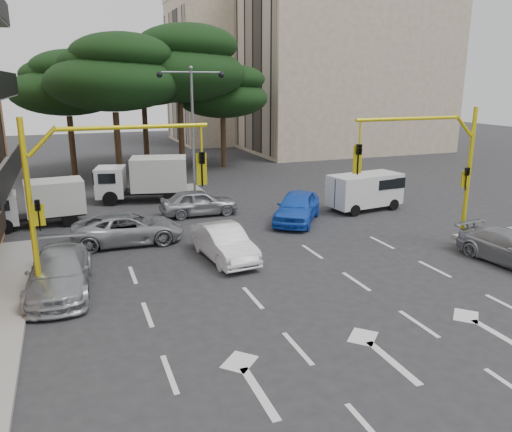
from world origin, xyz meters
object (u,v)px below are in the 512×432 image
Objects in this scene: signal_mast_left at (89,183)px; car_blue_compact at (297,207)px; signal_mast_right at (436,160)px; street_lamp_center at (192,108)px; car_silver_cross_a at (128,228)px; van_white at (365,192)px; box_truck_a at (38,204)px; car_white_hatch at (224,243)px; car_silver_wagon at (59,272)px; car_silver_parked at (512,248)px; car_silver_cross_b at (199,202)px; box_truck_b at (143,179)px.

signal_mast_left is 12.27m from car_blue_compact.
street_lamp_center is at bearing 115.91° from signal_mast_right.
car_silver_cross_a is 1.17× the size of van_white.
signal_mast_right is at bearing -127.02° from box_truck_a.
street_lamp_center is 11.54m from van_white.
street_lamp_center is at bearing 76.19° from car_white_hatch.
car_white_hatch is 6.35m from car_silver_wagon.
car_silver_parked is (8.70, -16.59, -4.78)m from street_lamp_center.
signal_mast_left is 1.23× the size of car_silver_cross_a.
car_silver_cross_b is 15.19m from car_silver_parked.
car_silver_wagon is at bearing 176.88° from signal_mast_right.
signal_mast_left is at bearing -115.91° from street_lamp_center.
signal_mast_right reaches higher than car_blue_compact.
car_blue_compact is at bearing -123.39° from car_silver_cross_b.
car_silver_wagon is at bearing 145.98° from signal_mast_left.
signal_mast_right is 9.36m from car_white_hatch.
car_blue_compact reaches higher than car_white_hatch.
signal_mast_right is 1.23× the size of car_silver_cross_a.
box_truck_b reaches higher than car_silver_wagon.
car_silver_wagon is (-14.80, 0.81, -3.17)m from signal_mast_right.
signal_mast_right is at bearing 119.26° from car_silver_parked.
box_truck_a is (-17.70, 12.51, 0.48)m from car_silver_parked.
car_blue_compact is (-3.39, 6.04, -3.10)m from signal_mast_right.
car_white_hatch is at bearing -159.65° from box_truck_b.
signal_mast_left is 1.11× the size of box_truck_b.
signal_mast_left is at bearing -72.55° from van_white.
signal_mast_left is 15.65m from street_lamp_center.
van_white is at bearing 80.05° from signal_mast_right.
car_silver_parked is at bearing -118.07° from car_silver_cross_a.
car_silver_wagon is at bearing -174.70° from car_white_hatch.
car_silver_cross_b is at bearing 57.44° from signal_mast_left.
car_white_hatch is at bearing 21.56° from signal_mast_left.
signal_mast_left is 1.45× the size of van_white.
signal_mast_left is 3.48m from car_silver_wagon.
car_white_hatch is 1.01× the size of car_silver_cross_b.
car_silver_cross_a is 1.17× the size of car_silver_cross_b.
car_silver_cross_a is (-8.56, -0.54, -0.11)m from car_blue_compact.
street_lamp_center reaches higher than car_silver_wagon.
car_silver_cross_a is 0.90× the size of box_truck_b.
car_blue_compact is (5.19, 4.04, 0.09)m from car_white_hatch.
car_silver_cross_b is (5.82, 9.12, -3.17)m from signal_mast_left.
car_silver_wagon reaches higher than car_silver_cross_b.
box_truck_b is (3.52, 13.51, -2.56)m from signal_mast_left.
street_lamp_center is (-6.80, 14.01, 1.54)m from signal_mast_right.
box_truck_a reaches higher than car_silver_parked.
signal_mast_right reaches higher than box_truck_b.
box_truck_b reaches higher than box_truck_a.
car_silver_parked is at bearing -130.14° from box_truck_a.
car_blue_compact is 4.71m from van_white.
car_silver_cross_a is 1.06× the size of box_truck_a.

